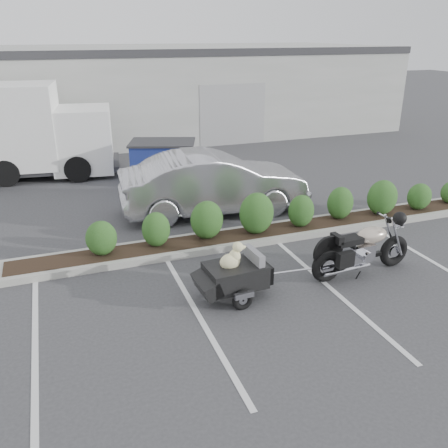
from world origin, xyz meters
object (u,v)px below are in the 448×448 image
object	(u,v)px
sedan	(214,183)
dumpster	(163,162)
pet_trailer	(234,274)
motorcycle	(363,249)
delivery_truck	(12,134)

from	to	relation	value
sedan	dumpster	xyz separation A→B (m)	(-0.64, 3.24, -0.14)
pet_trailer	dumpster	xyz separation A→B (m)	(0.50, 7.68, 0.21)
motorcycle	pet_trailer	distance (m)	2.79
motorcycle	sedan	distance (m)	4.77
pet_trailer	motorcycle	bearing A→B (deg)	-4.10
delivery_truck	motorcycle	bearing A→B (deg)	-48.09
motorcycle	sedan	size ratio (longest dim) A/B	0.47
sedan	dumpster	distance (m)	3.30
pet_trailer	sedan	xyz separation A→B (m)	(1.14, 4.45, 0.35)
motorcycle	sedan	bearing A→B (deg)	106.61
pet_trailer	dumpster	world-z (taller)	dumpster
motorcycle	dumpster	xyz separation A→B (m)	(-2.28, 7.71, 0.14)
motorcycle	dumpster	world-z (taller)	motorcycle
motorcycle	delivery_truck	size ratio (longest dim) A/B	0.34
motorcycle	pet_trailer	world-z (taller)	motorcycle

